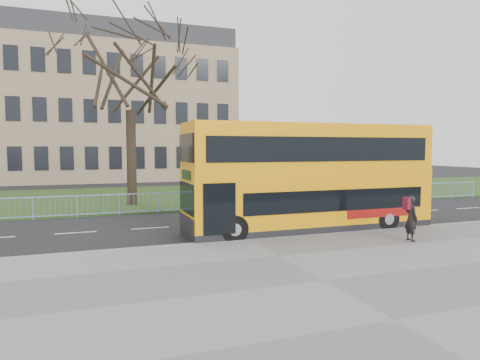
# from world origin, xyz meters

# --- Properties ---
(ground) EXTENTS (120.00, 120.00, 0.00)m
(ground) POSITION_xyz_m (0.00, 0.00, 0.00)
(ground) COLOR black
(ground) RESTS_ON ground
(pavement) EXTENTS (80.00, 10.50, 0.12)m
(pavement) POSITION_xyz_m (0.00, -6.75, 0.06)
(pavement) COLOR slate
(pavement) RESTS_ON ground
(kerb) EXTENTS (80.00, 0.20, 0.14)m
(kerb) POSITION_xyz_m (0.00, -1.55, 0.07)
(kerb) COLOR gray
(kerb) RESTS_ON ground
(grass_verge) EXTENTS (80.00, 15.40, 0.08)m
(grass_verge) POSITION_xyz_m (0.00, 14.30, 0.04)
(grass_verge) COLOR #253C15
(grass_verge) RESTS_ON ground
(guard_railing) EXTENTS (40.00, 0.12, 1.10)m
(guard_railing) POSITION_xyz_m (0.00, 6.60, 0.55)
(guard_railing) COLOR #7FA5E3
(guard_railing) RESTS_ON ground
(bare_tree) EXTENTS (9.30, 9.30, 13.28)m
(bare_tree) POSITION_xyz_m (-3.00, 10.00, 6.72)
(bare_tree) COLOR black
(bare_tree) RESTS_ON grass_verge
(civic_building) EXTENTS (30.00, 15.00, 14.00)m
(civic_building) POSITION_xyz_m (-5.00, 35.00, 7.00)
(civic_building) COLOR #8E735A
(civic_building) RESTS_ON ground
(yellow_bus) EXTENTS (10.38, 2.51, 4.35)m
(yellow_bus) POSITION_xyz_m (3.15, -0.39, 2.33)
(yellow_bus) COLOR orange
(yellow_bus) RESTS_ON ground
(pedestrian) EXTENTS (0.44, 0.63, 1.62)m
(pedestrian) POSITION_xyz_m (5.34, -3.79, 0.93)
(pedestrian) COLOR black
(pedestrian) RESTS_ON pavement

